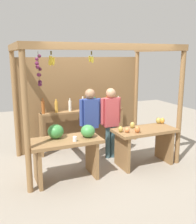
# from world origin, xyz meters

# --- Properties ---
(ground_plane) EXTENTS (12.00, 12.00, 0.00)m
(ground_plane) POSITION_xyz_m (0.00, 0.00, 0.00)
(ground_plane) COLOR gray
(ground_plane) RESTS_ON ground
(market_stall) EXTENTS (3.22, 1.85, 2.48)m
(market_stall) POSITION_xyz_m (-0.01, 0.42, 1.42)
(market_stall) COLOR olive
(market_stall) RESTS_ON ground
(fruit_counter_left) EXTENTS (1.30, 0.65, 1.04)m
(fruit_counter_left) POSITION_xyz_m (-0.82, -0.64, 0.65)
(fruit_counter_left) COLOR olive
(fruit_counter_left) RESTS_ON ground
(fruit_counter_right) EXTENTS (1.31, 0.65, 0.92)m
(fruit_counter_right) POSITION_xyz_m (0.85, -0.65, 0.58)
(fruit_counter_right) COLOR olive
(fruit_counter_right) RESTS_ON ground
(bottle_shelf_unit) EXTENTS (2.07, 0.22, 1.35)m
(bottle_shelf_unit) POSITION_xyz_m (-0.06, 0.65, 0.81)
(bottle_shelf_unit) COLOR olive
(bottle_shelf_unit) RESTS_ON ground
(vendor_man) EXTENTS (0.48, 0.22, 1.59)m
(vendor_man) POSITION_xyz_m (-0.11, 0.01, 0.95)
(vendor_man) COLOR #543C70
(vendor_man) RESTS_ON ground
(vendor_woman) EXTENTS (0.48, 0.21, 1.58)m
(vendor_woman) POSITION_xyz_m (0.36, -0.04, 0.95)
(vendor_woman) COLOR #39575E
(vendor_woman) RESTS_ON ground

